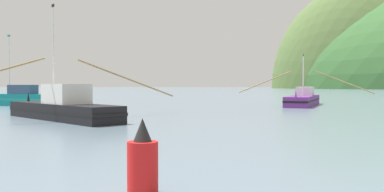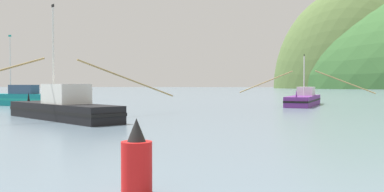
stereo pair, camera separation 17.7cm
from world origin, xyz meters
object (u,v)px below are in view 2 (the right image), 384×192
at_px(fishing_boat_teal, 12,98).
at_px(channel_buoy, 137,163).
at_px(fishing_boat_purple, 304,99).
at_px(fishing_boat_black, 62,108).

distance_m(fishing_boat_teal, channel_buoy, 41.26).
height_order(fishing_boat_purple, channel_buoy, fishing_boat_purple).
height_order(fishing_boat_black, fishing_boat_teal, fishing_boat_black).
height_order(fishing_boat_black, channel_buoy, fishing_boat_black).
distance_m(fishing_boat_teal, fishing_boat_purple, 31.90).
bearing_deg(fishing_boat_purple, fishing_boat_teal, -66.87).
bearing_deg(fishing_boat_teal, fishing_boat_black, 140.15).
height_order(fishing_boat_black, fishing_boat_purple, fishing_boat_black).
bearing_deg(channel_buoy, fishing_boat_teal, 123.13).
relative_size(fishing_boat_teal, fishing_boat_purple, 0.76).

